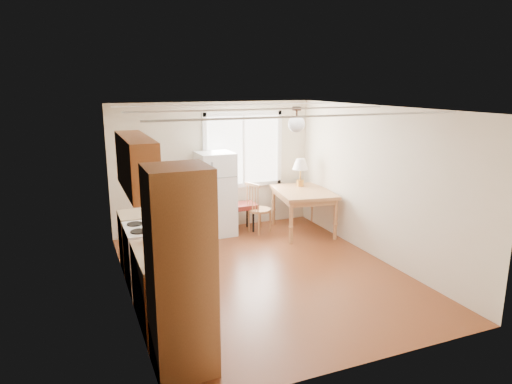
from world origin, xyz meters
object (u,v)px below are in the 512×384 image
refrigerator (216,194)px  dining_table (303,196)px  chair (256,205)px  bench (226,208)px

refrigerator → dining_table: bearing=-19.0°
refrigerator → chair: bearing=-20.0°
bench → dining_table: dining_table is taller
refrigerator → bench: (0.20, -0.00, -0.31)m
dining_table → chair: 0.93m
dining_table → bench: bearing=168.8°
bench → dining_table: (1.40, -0.52, 0.24)m
chair → dining_table: bearing=-35.8°
dining_table → chair: bearing=171.9°
refrigerator → bench: size_ratio=1.32×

